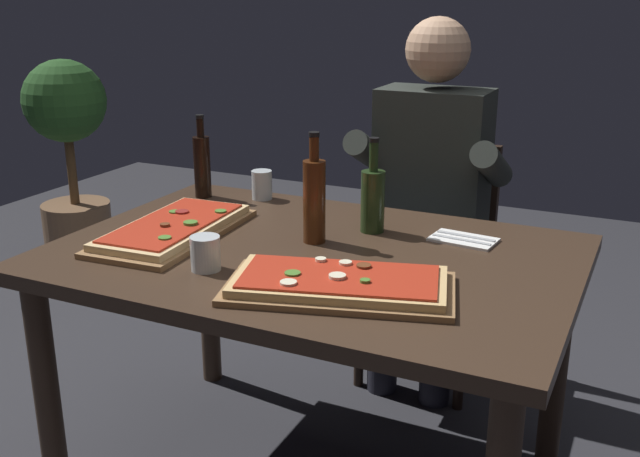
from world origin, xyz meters
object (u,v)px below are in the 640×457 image
at_px(diner_chair, 434,248).
at_px(tumbler_near_camera, 205,253).
at_px(pizza_rectangular_front, 339,284).
at_px(oil_bottle_amber, 373,198).
at_px(vinegar_bottle_green, 202,165).
at_px(wine_bottle_dark, 314,199).
at_px(tumbler_far_side, 262,187).
at_px(seated_diner, 428,190).
at_px(dining_table, 312,284).
at_px(pizza_rectangular_left, 173,229).
at_px(potted_plant_corner, 71,162).

bearing_deg(diner_chair, tumbler_near_camera, -104.16).
xyz_separation_m(pizza_rectangular_front, diner_chair, (-0.09, 1.08, -0.27)).
xyz_separation_m(oil_bottle_amber, vinegar_bottle_green, (-0.66, 0.10, 0.01)).
height_order(wine_bottle_dark, tumbler_near_camera, wine_bottle_dark).
distance_m(vinegar_bottle_green, tumbler_far_side, 0.22).
bearing_deg(seated_diner, tumbler_near_camera, -105.82).
relative_size(tumbler_far_side, seated_diner, 0.07).
bearing_deg(diner_chair, dining_table, -96.22).
relative_size(oil_bottle_amber, diner_chair, 0.32).
bearing_deg(diner_chair, vinegar_bottle_green, -141.93).
xyz_separation_m(pizza_rectangular_left, wine_bottle_dark, (0.39, 0.12, 0.11)).
relative_size(vinegar_bottle_green, diner_chair, 0.32).
bearing_deg(tumbler_far_side, potted_plant_corner, 157.42).
xyz_separation_m(vinegar_bottle_green, tumbler_near_camera, (0.39, -0.57, -0.07)).
height_order(pizza_rectangular_left, seated_diner, seated_diner).
relative_size(diner_chair, potted_plant_corner, 0.79).
relative_size(oil_bottle_amber, vinegar_bottle_green, 0.99).
relative_size(pizza_rectangular_left, wine_bottle_dark, 1.77).
relative_size(diner_chair, seated_diner, 0.65).
height_order(oil_bottle_amber, vinegar_bottle_green, vinegar_bottle_green).
bearing_deg(oil_bottle_amber, tumbler_near_camera, -119.50).
bearing_deg(seated_diner, pizza_rectangular_front, -84.75).
bearing_deg(wine_bottle_dark, tumbler_near_camera, -116.09).
bearing_deg(oil_bottle_amber, pizza_rectangular_left, -150.80).
distance_m(dining_table, tumbler_near_camera, 0.33).
relative_size(vinegar_bottle_green, tumbler_near_camera, 3.17).
distance_m(vinegar_bottle_green, seated_diner, 0.79).
xyz_separation_m(pizza_rectangular_front, wine_bottle_dark, (-0.21, 0.30, 0.11)).
distance_m(vinegar_bottle_green, diner_chair, 0.92).
xyz_separation_m(dining_table, wine_bottle_dark, (-0.03, 0.07, 0.22)).
bearing_deg(pizza_rectangular_left, oil_bottle_amber, 29.20).
relative_size(pizza_rectangular_front, tumbler_near_camera, 6.66).
relative_size(pizza_rectangular_front, wine_bottle_dark, 1.89).
height_order(oil_bottle_amber, seated_diner, seated_diner).
distance_m(pizza_rectangular_left, tumbler_far_side, 0.45).
xyz_separation_m(diner_chair, potted_plant_corner, (-1.88, 0.13, 0.12)).
bearing_deg(oil_bottle_amber, wine_bottle_dark, -125.68).
bearing_deg(potted_plant_corner, tumbler_near_camera, -37.26).
height_order(pizza_rectangular_front, potted_plant_corner, potted_plant_corner).
distance_m(pizza_rectangular_front, wine_bottle_dark, 0.38).
relative_size(vinegar_bottle_green, seated_diner, 0.21).
bearing_deg(potted_plant_corner, oil_bottle_amber, -21.85).
distance_m(pizza_rectangular_front, seated_diner, 0.97).
xyz_separation_m(dining_table, diner_chair, (0.09, 0.86, -0.16)).
xyz_separation_m(pizza_rectangular_left, vinegar_bottle_green, (-0.15, 0.38, 0.09)).
bearing_deg(pizza_rectangular_left, wine_bottle_dark, 17.67).
xyz_separation_m(pizza_rectangular_front, tumbler_far_side, (-0.56, 0.62, 0.02)).
relative_size(pizza_rectangular_left, vinegar_bottle_green, 1.97).
xyz_separation_m(pizza_rectangular_front, vinegar_bottle_green, (-0.76, 0.56, 0.09)).
xyz_separation_m(pizza_rectangular_left, potted_plant_corner, (-1.37, 1.03, -0.15)).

